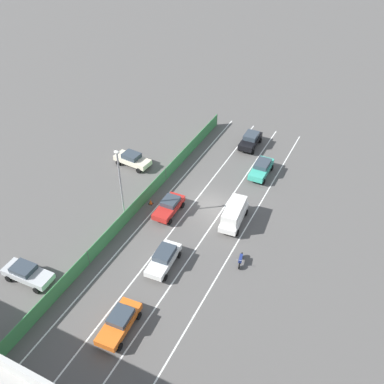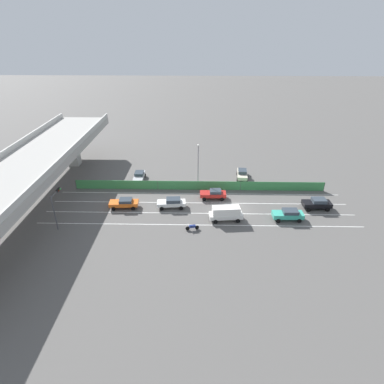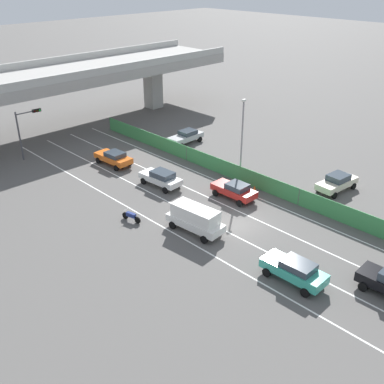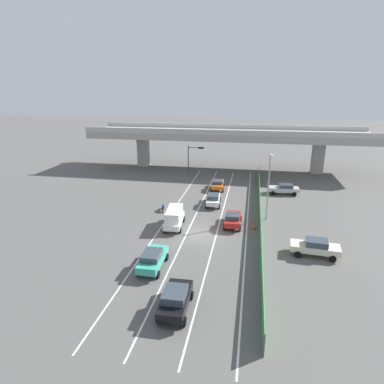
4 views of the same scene
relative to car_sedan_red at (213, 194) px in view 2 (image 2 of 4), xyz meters
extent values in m
plane|color=#565451|center=(-3.21, -3.34, -0.88)|extent=(300.00, 300.00, 0.00)
cube|color=silver|center=(-8.07, 2.38, -0.87)|extent=(0.14, 47.45, 0.01)
cube|color=silver|center=(-4.83, 2.38, -0.87)|extent=(0.14, 47.45, 0.01)
cube|color=silver|center=(-1.59, 2.38, -0.87)|extent=(0.14, 47.45, 0.01)
cube|color=silver|center=(1.65, 2.38, -0.87)|extent=(0.14, 47.45, 0.01)
cube|color=#A09E99|center=(-3.21, 28.11, 5.91)|extent=(53.44, 10.50, 1.29)
cube|color=#B2B2AD|center=(-3.21, 23.07, 7.01)|extent=(53.44, 0.30, 0.90)
cube|color=#A09E99|center=(13.89, 28.11, 2.19)|extent=(2.04, 2.04, 6.14)
cube|color=#3D8E4C|center=(3.12, 2.38, -0.06)|extent=(0.06, 43.45, 1.64)
cylinder|color=#4C514C|center=(3.12, -19.34, -0.06)|extent=(0.10, 0.10, 1.64)
cylinder|color=#4C514C|center=(3.12, -4.86, -0.06)|extent=(0.10, 0.10, 1.64)
cylinder|color=#4C514C|center=(3.12, 9.62, -0.06)|extent=(0.10, 0.10, 1.64)
cylinder|color=#4C514C|center=(3.12, 24.11, -0.06)|extent=(0.10, 0.10, 1.64)
cube|color=red|center=(0.00, 0.09, -0.09)|extent=(1.82, 4.32, 0.61)
cube|color=#333D47|center=(0.00, -0.31, 0.45)|extent=(1.57, 1.88, 0.48)
cylinder|color=black|center=(-0.90, 1.53, -0.56)|extent=(0.23, 0.64, 0.64)
cylinder|color=black|center=(0.85, 1.56, -0.56)|extent=(0.23, 0.64, 0.64)
cylinder|color=black|center=(-0.85, -1.39, -0.56)|extent=(0.23, 0.64, 0.64)
cylinder|color=black|center=(0.90, -1.36, -0.56)|extent=(0.23, 0.64, 0.64)
cube|color=teal|center=(-6.33, -10.73, -0.06)|extent=(1.82, 4.53, 0.67)
cube|color=#333D47|center=(-6.32, -11.03, 0.52)|extent=(1.57, 2.21, 0.49)
cylinder|color=black|center=(-7.22, -9.22, -0.56)|extent=(0.23, 0.64, 0.64)
cylinder|color=black|center=(-5.47, -9.19, -0.56)|extent=(0.23, 0.64, 0.64)
cylinder|color=black|center=(-7.18, -12.28, -0.56)|extent=(0.23, 0.64, 0.64)
cylinder|color=black|center=(-5.43, -12.25, -0.56)|extent=(0.23, 0.64, 0.64)
cube|color=orange|center=(-3.35, 14.25, -0.11)|extent=(2.08, 4.60, 0.58)
cube|color=#333D47|center=(-3.32, 13.91, 0.41)|extent=(1.70, 2.04, 0.46)
cylinder|color=black|center=(-4.34, 15.71, -0.56)|extent=(0.26, 0.65, 0.64)
cylinder|color=black|center=(-2.55, 15.83, -0.56)|extent=(0.26, 0.65, 0.64)
cylinder|color=black|center=(-4.14, 12.67, -0.56)|extent=(0.26, 0.65, 0.64)
cylinder|color=black|center=(-2.35, 12.78, -0.56)|extent=(0.26, 0.65, 0.64)
cube|color=silver|center=(-6.61, -1.57, -0.09)|extent=(2.23, 5.02, 0.62)
cube|color=silver|center=(-6.61, -1.57, 0.77)|extent=(1.93, 4.13, 1.09)
cylinder|color=black|center=(-7.66, 0.00, -0.56)|extent=(0.28, 0.66, 0.64)
cylinder|color=black|center=(-5.87, 0.16, -0.56)|extent=(0.28, 0.66, 0.64)
cylinder|color=black|center=(-7.35, -3.30, -0.56)|extent=(0.28, 0.66, 0.64)
cylinder|color=black|center=(-5.57, -3.14, -0.56)|extent=(0.28, 0.66, 0.64)
cube|color=silver|center=(-3.13, 6.76, -0.11)|extent=(2.02, 4.56, 0.57)
cube|color=#333D47|center=(-3.10, 6.45, 0.44)|extent=(1.66, 2.27, 0.53)
cylinder|color=black|center=(-4.09, 8.21, -0.56)|extent=(0.26, 0.65, 0.64)
cylinder|color=black|center=(-2.37, 8.33, -0.56)|extent=(0.26, 0.65, 0.64)
cylinder|color=black|center=(-3.89, 5.19, -0.56)|extent=(0.26, 0.65, 0.64)
cylinder|color=black|center=(-2.16, 5.31, -0.56)|extent=(0.26, 0.65, 0.64)
cube|color=black|center=(-2.99, -16.06, -0.05)|extent=(1.91, 4.40, 0.70)
cube|color=#333D47|center=(-2.98, -16.30, 0.59)|extent=(1.65, 2.11, 0.58)
cylinder|color=black|center=(-3.93, -14.59, -0.56)|extent=(0.23, 0.64, 0.64)
cylinder|color=black|center=(-2.11, -14.56, -0.56)|extent=(0.23, 0.64, 0.64)
cylinder|color=black|center=(-3.87, -17.56, -0.56)|extent=(0.23, 0.64, 0.64)
cylinder|color=black|center=(-2.05, -17.53, -0.56)|extent=(0.23, 0.64, 0.64)
cylinder|color=black|center=(-9.44, 3.99, -0.58)|extent=(0.22, 0.61, 0.60)
cylinder|color=black|center=(-9.17, 2.67, -0.58)|extent=(0.22, 0.61, 0.60)
cube|color=navy|center=(-9.31, 3.33, -0.30)|extent=(0.46, 0.96, 0.36)
cylinder|color=#B2B2B2|center=(-9.42, 3.89, 0.04)|extent=(0.59, 0.15, 0.03)
cube|color=beige|center=(8.16, -5.74, -0.09)|extent=(4.66, 2.18, 0.61)
cube|color=#333D47|center=(8.26, -5.74, 0.49)|extent=(2.10, 1.73, 0.56)
cylinder|color=black|center=(6.55, -6.48, -0.56)|extent=(0.66, 0.28, 0.64)
cylinder|color=black|center=(6.71, -4.71, -0.56)|extent=(0.66, 0.28, 0.64)
cylinder|color=black|center=(9.60, -6.76, -0.56)|extent=(0.66, 0.28, 0.64)
cylinder|color=black|center=(9.76, -4.99, -0.56)|extent=(0.66, 0.28, 0.64)
cube|color=#B2B5B7|center=(6.69, 13.54, -0.11)|extent=(4.64, 1.91, 0.58)
cube|color=#333D47|center=(7.07, 13.55, 0.42)|extent=(1.99, 1.62, 0.48)
cylinder|color=black|center=(5.15, 12.60, -0.56)|extent=(0.65, 0.24, 0.64)
cylinder|color=black|center=(5.10, 14.38, -0.56)|extent=(0.65, 0.24, 0.64)
cylinder|color=black|center=(8.27, 12.70, -0.56)|extent=(0.65, 0.24, 0.64)
cylinder|color=black|center=(8.22, 14.47, -0.56)|extent=(0.65, 0.24, 0.64)
cylinder|color=#47474C|center=(-9.70, 22.31, 1.84)|extent=(0.18, 0.18, 5.43)
cylinder|color=#47474C|center=(-8.40, 22.28, 4.25)|extent=(2.61, 0.18, 0.12)
cube|color=black|center=(-7.36, 22.26, 4.25)|extent=(0.97, 0.30, 0.32)
sphere|color=#390706|center=(-7.66, 22.11, 4.25)|extent=(0.20, 0.20, 0.20)
sphere|color=#3B2806|center=(-7.36, 22.10, 4.25)|extent=(0.20, 0.20, 0.20)
sphere|color=green|center=(-7.06, 22.09, 4.25)|extent=(0.20, 0.20, 0.20)
cylinder|color=gray|center=(3.88, 2.60, 3.01)|extent=(0.16, 0.16, 7.77)
ellipsoid|color=silver|center=(3.88, 2.60, 7.07)|extent=(0.60, 0.36, 0.28)
cone|color=orange|center=(2.49, -0.39, -0.58)|extent=(0.36, 0.36, 0.59)
cube|color=black|center=(2.49, -0.39, -0.86)|extent=(0.47, 0.47, 0.03)
camera|label=1|loc=(-17.73, 30.28, 29.26)|focal=41.06mm
camera|label=2|loc=(-46.71, 2.56, 24.75)|focal=29.80mm
camera|label=3|loc=(-28.45, -23.61, 18.37)|focal=42.07mm
camera|label=4|loc=(1.83, -35.34, 14.29)|focal=30.49mm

